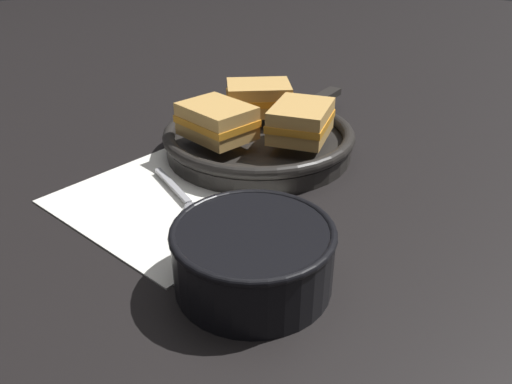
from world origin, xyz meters
TOP-DOWN VIEW (x-y plane):
  - ground_plane at (0.00, 0.00)m, footprint 4.00×4.00m
  - napkin at (-0.09, -0.04)m, footprint 0.28×0.25m
  - soup_bowl at (0.10, -0.07)m, footprint 0.16×0.16m
  - spoon at (-0.05, -0.03)m, footprint 0.16×0.05m
  - skillet at (-0.12, 0.15)m, footprint 0.28×0.40m
  - sandwich_near_left at (-0.13, 0.08)m, footprint 0.10×0.08m
  - sandwich_near_right at (-0.05, 0.17)m, footprint 0.11×0.12m
  - sandwich_far_left at (-0.17, 0.20)m, footprint 0.12×0.13m

SIDE VIEW (x-z plane):
  - ground_plane at x=0.00m, z-range 0.00..0.00m
  - napkin at x=-0.09m, z-range 0.00..0.00m
  - spoon at x=-0.05m, z-range 0.00..0.01m
  - skillet at x=-0.12m, z-range 0.00..0.04m
  - soup_bowl at x=0.10m, z-range 0.00..0.07m
  - sandwich_near_left at x=-0.13m, z-range 0.04..0.09m
  - sandwich_near_right at x=-0.05m, z-range 0.04..0.09m
  - sandwich_far_left at x=-0.17m, z-range 0.04..0.09m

